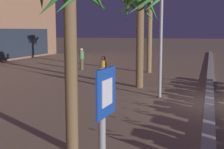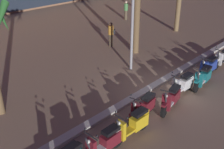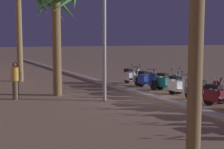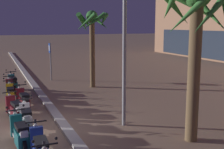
{
  "view_description": "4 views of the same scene",
  "coord_description": "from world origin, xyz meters",
  "px_view_note": "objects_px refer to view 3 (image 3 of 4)",
  "views": [
    {
      "loc": [
        -12.62,
        0.44,
        2.86
      ],
      "look_at": [
        -2.62,
        3.57,
        1.38
      ],
      "focal_mm": 50.39,
      "sensor_mm": 36.0,
      "label": 1
    },
    {
      "loc": [
        -9.76,
        -5.85,
        6.01
      ],
      "look_at": [
        -2.15,
        1.2,
        1.06
      ],
      "focal_mm": 44.41,
      "sensor_mm": 36.0,
      "label": 2
    },
    {
      "loc": [
        -11.05,
        7.86,
        2.47
      ],
      "look_at": [
        -0.44,
        2.64,
        1.18
      ],
      "focal_mm": 51.58,
      "sensor_mm": 36.0,
      "label": 3
    },
    {
      "loc": [
        9.79,
        -1.8,
        3.55
      ],
      "look_at": [
        -2.7,
        3.36,
        1.26
      ],
      "focal_mm": 46.91,
      "sensor_mm": 36.0,
      "label": 4
    }
  ],
  "objects_px": {
    "scooter_white_tail_end": "(179,86)",
    "scooter_white_gap_after_mid": "(131,76)",
    "scooter_maroon_lead_nearest": "(204,90)",
    "scooter_blue_far_back": "(146,79)",
    "pedestrian_by_palm_tree": "(15,80)",
    "scooter_teal_mid_front": "(167,82)",
    "scooter_maroon_mid_rear": "(220,96)",
    "palm_tree_by_mall_entrance": "(18,2)",
    "palm_tree_far_corner": "(56,13)"
  },
  "relations": [
    {
      "from": "palm_tree_by_mall_entrance",
      "to": "pedestrian_by_palm_tree",
      "type": "bearing_deg",
      "value": 167.72
    },
    {
      "from": "pedestrian_by_palm_tree",
      "to": "scooter_blue_far_back",
      "type": "bearing_deg",
      "value": -88.28
    },
    {
      "from": "scooter_teal_mid_front",
      "to": "scooter_maroon_mid_rear",
      "type": "bearing_deg",
      "value": 173.06
    },
    {
      "from": "scooter_maroon_mid_rear",
      "to": "palm_tree_by_mall_entrance",
      "type": "relative_size",
      "value": 0.29
    },
    {
      "from": "pedestrian_by_palm_tree",
      "to": "scooter_white_gap_after_mid",
      "type": "bearing_deg",
      "value": -74.41
    },
    {
      "from": "scooter_maroon_lead_nearest",
      "to": "scooter_white_gap_after_mid",
      "type": "bearing_deg",
      "value": 2.61
    },
    {
      "from": "scooter_white_tail_end",
      "to": "scooter_white_gap_after_mid",
      "type": "relative_size",
      "value": 0.99
    },
    {
      "from": "scooter_maroon_mid_rear",
      "to": "scooter_white_tail_end",
      "type": "bearing_deg",
      "value": -3.58
    },
    {
      "from": "scooter_white_tail_end",
      "to": "pedestrian_by_palm_tree",
      "type": "xyz_separation_m",
      "value": [
        2.42,
        6.51,
        0.36
      ]
    },
    {
      "from": "scooter_teal_mid_front",
      "to": "palm_tree_far_corner",
      "type": "distance_m",
      "value": 6.04
    },
    {
      "from": "scooter_blue_far_back",
      "to": "pedestrian_by_palm_tree",
      "type": "xyz_separation_m",
      "value": [
        -0.19,
        6.46,
        0.36
      ]
    },
    {
      "from": "scooter_maroon_lead_nearest",
      "to": "scooter_white_gap_after_mid",
      "type": "height_order",
      "value": "scooter_white_gap_after_mid"
    },
    {
      "from": "scooter_blue_far_back",
      "to": "scooter_white_gap_after_mid",
      "type": "xyz_separation_m",
      "value": [
        1.62,
        -0.05,
        -0.0
      ]
    },
    {
      "from": "palm_tree_by_mall_entrance",
      "to": "scooter_maroon_lead_nearest",
      "type": "bearing_deg",
      "value": -150.11
    },
    {
      "from": "scooter_white_tail_end",
      "to": "palm_tree_by_mall_entrance",
      "type": "height_order",
      "value": "palm_tree_by_mall_entrance"
    },
    {
      "from": "scooter_maroon_mid_rear",
      "to": "scooter_white_tail_end",
      "type": "height_order",
      "value": "same"
    },
    {
      "from": "scooter_teal_mid_front",
      "to": "scooter_maroon_lead_nearest",
      "type": "bearing_deg",
      "value": 178.8
    },
    {
      "from": "scooter_white_tail_end",
      "to": "pedestrian_by_palm_tree",
      "type": "distance_m",
      "value": 6.95
    },
    {
      "from": "scooter_blue_far_back",
      "to": "scooter_maroon_mid_rear",
      "type": "bearing_deg",
      "value": 178.72
    },
    {
      "from": "palm_tree_far_corner",
      "to": "palm_tree_by_mall_entrance",
      "type": "relative_size",
      "value": 0.79
    },
    {
      "from": "scooter_maroon_lead_nearest",
      "to": "scooter_maroon_mid_rear",
      "type": "bearing_deg",
      "value": 161.63
    },
    {
      "from": "palm_tree_by_mall_entrance",
      "to": "scooter_blue_far_back",
      "type": "bearing_deg",
      "value": -137.32
    },
    {
      "from": "scooter_white_tail_end",
      "to": "scooter_blue_far_back",
      "type": "distance_m",
      "value": 2.61
    },
    {
      "from": "scooter_maroon_mid_rear",
      "to": "scooter_maroon_lead_nearest",
      "type": "bearing_deg",
      "value": -18.37
    },
    {
      "from": "scooter_teal_mid_front",
      "to": "palm_tree_by_mall_entrance",
      "type": "relative_size",
      "value": 0.29
    },
    {
      "from": "scooter_maroon_lead_nearest",
      "to": "scooter_white_tail_end",
      "type": "height_order",
      "value": "scooter_white_tail_end"
    },
    {
      "from": "scooter_maroon_mid_rear",
      "to": "palm_tree_by_mall_entrance",
      "type": "xyz_separation_m",
      "value": [
        10.82,
        5.08,
        4.16
      ]
    },
    {
      "from": "palm_tree_by_mall_entrance",
      "to": "pedestrian_by_palm_tree",
      "type": "relative_size",
      "value": 3.96
    },
    {
      "from": "scooter_maroon_mid_rear",
      "to": "palm_tree_far_corner",
      "type": "height_order",
      "value": "palm_tree_far_corner"
    },
    {
      "from": "scooter_blue_far_back",
      "to": "palm_tree_far_corner",
      "type": "xyz_separation_m",
      "value": [
        -0.02,
        4.64,
        3.15
      ]
    },
    {
      "from": "scooter_maroon_mid_rear",
      "to": "scooter_maroon_lead_nearest",
      "type": "distance_m",
      "value": 1.33
    },
    {
      "from": "scooter_blue_far_back",
      "to": "scooter_maroon_lead_nearest",
      "type": "bearing_deg",
      "value": -175.6
    },
    {
      "from": "scooter_maroon_lead_nearest",
      "to": "scooter_blue_far_back",
      "type": "bearing_deg",
      "value": 4.4
    },
    {
      "from": "scooter_white_gap_after_mid",
      "to": "scooter_blue_far_back",
      "type": "bearing_deg",
      "value": 178.27
    },
    {
      "from": "scooter_maroon_mid_rear",
      "to": "scooter_teal_mid_front",
      "type": "height_order",
      "value": "same"
    },
    {
      "from": "scooter_maroon_mid_rear",
      "to": "scooter_teal_mid_front",
      "type": "relative_size",
      "value": 0.98
    },
    {
      "from": "scooter_teal_mid_front",
      "to": "scooter_blue_far_back",
      "type": "bearing_deg",
      "value": 15.29
    },
    {
      "from": "scooter_maroon_mid_rear",
      "to": "scooter_white_tail_end",
      "type": "distance_m",
      "value": 2.58
    },
    {
      "from": "scooter_white_gap_after_mid",
      "to": "palm_tree_far_corner",
      "type": "relative_size",
      "value": 0.36
    },
    {
      "from": "scooter_maroon_mid_rear",
      "to": "scooter_maroon_lead_nearest",
      "type": "height_order",
      "value": "scooter_maroon_mid_rear"
    },
    {
      "from": "scooter_maroon_mid_rear",
      "to": "scooter_white_tail_end",
      "type": "xyz_separation_m",
      "value": [
        2.58,
        -0.16,
        0.01
      ]
    },
    {
      "from": "pedestrian_by_palm_tree",
      "to": "palm_tree_by_mall_entrance",
      "type": "bearing_deg",
      "value": -12.28
    },
    {
      "from": "scooter_maroon_mid_rear",
      "to": "pedestrian_by_palm_tree",
      "type": "distance_m",
      "value": 8.08
    },
    {
      "from": "scooter_white_tail_end",
      "to": "palm_tree_far_corner",
      "type": "xyz_separation_m",
      "value": [
        2.59,
        4.68,
        3.15
      ]
    },
    {
      "from": "scooter_maroon_mid_rear",
      "to": "pedestrian_by_palm_tree",
      "type": "bearing_deg",
      "value": 51.79
    },
    {
      "from": "scooter_maroon_lead_nearest",
      "to": "pedestrian_by_palm_tree",
      "type": "height_order",
      "value": "pedestrian_by_palm_tree"
    },
    {
      "from": "scooter_white_gap_after_mid",
      "to": "pedestrian_by_palm_tree",
      "type": "height_order",
      "value": "pedestrian_by_palm_tree"
    },
    {
      "from": "scooter_maroon_lead_nearest",
      "to": "scooter_white_gap_after_mid",
      "type": "distance_m",
      "value": 5.56
    },
    {
      "from": "scooter_blue_far_back",
      "to": "pedestrian_by_palm_tree",
      "type": "distance_m",
      "value": 6.47
    },
    {
      "from": "scooter_maroon_lead_nearest",
      "to": "palm_tree_by_mall_entrance",
      "type": "xyz_separation_m",
      "value": [
        9.56,
        5.5,
        4.16
      ]
    }
  ]
}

